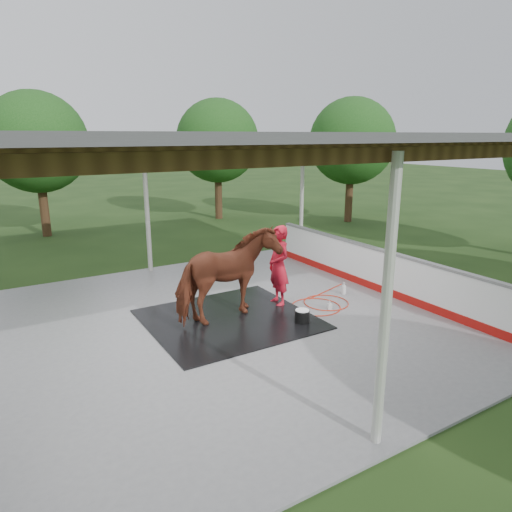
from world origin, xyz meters
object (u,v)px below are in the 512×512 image
wash_bucket (302,316)px  horse (228,276)px  handler (279,266)px  dasher_board (372,269)px

wash_bucket → horse: bearing=142.1°
handler → wash_bucket: bearing=-4.4°
horse → wash_bucket: size_ratio=7.19×
wash_bucket → handler: bearing=80.3°
horse → handler: bearing=-90.9°
dasher_board → horse: size_ratio=3.35×
dasher_board → handler: handler is taller
dasher_board → wash_bucket: size_ratio=24.05×
handler → wash_bucket: handler is taller
dasher_board → handler: 2.88m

